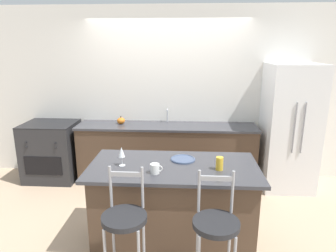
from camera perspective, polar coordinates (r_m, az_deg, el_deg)
ground_plane at (r=4.64m, az=-0.53°, el=-11.81°), size 18.00×18.00×0.00m
wall_back at (r=4.83m, az=-0.04°, el=6.17°), size 6.00×0.07×2.70m
back_counter at (r=4.77m, az=-0.25°, el=-5.04°), size 2.77×0.62×0.91m
sink_faucet at (r=4.78m, az=-0.12°, el=2.37°), size 0.02×0.13×0.22m
kitchen_island at (r=3.30m, az=1.01°, el=-14.77°), size 1.74×0.87×0.91m
refrigerator at (r=4.77m, az=22.03°, el=-0.23°), size 0.72×0.77×1.86m
oven_range at (r=5.17m, az=-21.21°, el=-4.45°), size 0.80×0.69×0.92m
bar_stool_near at (r=2.66m, az=-8.20°, el=-19.04°), size 0.38×0.38×1.13m
bar_stool_far at (r=2.60m, az=9.01°, el=-20.02°), size 0.38×0.38×1.13m
dinner_plate at (r=3.24m, az=2.86°, el=-6.31°), size 0.27×0.27×0.02m
wine_glass at (r=3.08m, az=-8.84°, el=-5.00°), size 0.07×0.07×0.20m
coffee_mug at (r=2.90m, az=-2.48°, el=-8.11°), size 0.12×0.09×0.09m
tumbler_cup at (r=3.01m, az=9.78°, el=-7.06°), size 0.07×0.07×0.13m
pumpkin_decoration at (r=4.75m, az=-8.95°, el=1.01°), size 0.13×0.13×0.12m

